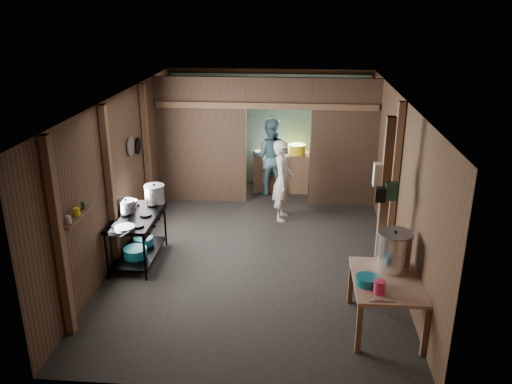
# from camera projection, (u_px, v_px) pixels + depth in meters

# --- Properties ---
(floor) EXTENTS (4.50, 7.00, 0.00)m
(floor) POSITION_uv_depth(u_px,v_px,m) (257.00, 248.00, 8.98)
(floor) COLOR black
(floor) RESTS_ON ground
(ceiling) EXTENTS (4.50, 7.00, 0.00)m
(ceiling) POSITION_uv_depth(u_px,v_px,m) (257.00, 97.00, 8.07)
(ceiling) COLOR #42403E
(ceiling) RESTS_ON ground
(wall_back) EXTENTS (4.50, 0.00, 2.60)m
(wall_back) POSITION_uv_depth(u_px,v_px,m) (269.00, 127.00, 11.80)
(wall_back) COLOR brown
(wall_back) RESTS_ON ground
(wall_front) EXTENTS (4.50, 0.00, 2.60)m
(wall_front) POSITION_uv_depth(u_px,v_px,m) (229.00, 286.00, 5.25)
(wall_front) COLOR brown
(wall_front) RESTS_ON ground
(wall_left) EXTENTS (0.00, 7.00, 2.60)m
(wall_left) POSITION_uv_depth(u_px,v_px,m) (123.00, 173.00, 8.70)
(wall_left) COLOR brown
(wall_left) RESTS_ON ground
(wall_right) EXTENTS (0.00, 7.00, 2.60)m
(wall_right) POSITION_uv_depth(u_px,v_px,m) (397.00, 180.00, 8.35)
(wall_right) COLOR brown
(wall_right) RESTS_ON ground
(partition_left) EXTENTS (1.85, 0.10, 2.60)m
(partition_left) POSITION_uv_depth(u_px,v_px,m) (201.00, 141.00, 10.68)
(partition_left) COLOR brown
(partition_left) RESTS_ON floor
(partition_right) EXTENTS (1.35, 0.10, 2.60)m
(partition_right) POSITION_uv_depth(u_px,v_px,m) (344.00, 144.00, 10.46)
(partition_right) COLOR brown
(partition_right) RESTS_ON floor
(partition_header) EXTENTS (1.30, 0.10, 0.60)m
(partition_header) POSITION_uv_depth(u_px,v_px,m) (279.00, 93.00, 10.21)
(partition_header) COLOR brown
(partition_header) RESTS_ON wall_back
(turquoise_panel) EXTENTS (4.40, 0.06, 2.50)m
(turquoise_panel) POSITION_uv_depth(u_px,v_px,m) (269.00, 130.00, 11.76)
(turquoise_panel) COLOR #7FADAC
(turquoise_panel) RESTS_ON wall_back
(back_counter) EXTENTS (1.20, 0.50, 0.85)m
(back_counter) POSITION_uv_depth(u_px,v_px,m) (281.00, 172.00, 11.56)
(back_counter) COLOR brown
(back_counter) RESTS_ON floor
(wall_clock) EXTENTS (0.20, 0.03, 0.20)m
(wall_clock) POSITION_uv_depth(u_px,v_px,m) (281.00, 102.00, 11.48)
(wall_clock) COLOR silver
(wall_clock) RESTS_ON wall_back
(post_left_a) EXTENTS (0.10, 0.12, 2.60)m
(post_left_a) POSITION_uv_depth(u_px,v_px,m) (59.00, 240.00, 6.26)
(post_left_a) COLOR brown
(post_left_a) RESTS_ON floor
(post_left_b) EXTENTS (0.10, 0.12, 2.60)m
(post_left_b) POSITION_uv_depth(u_px,v_px,m) (110.00, 189.00, 7.95)
(post_left_b) COLOR brown
(post_left_b) RESTS_ON floor
(post_left_c) EXTENTS (0.10, 0.12, 2.60)m
(post_left_c) POSITION_uv_depth(u_px,v_px,m) (147.00, 153.00, 9.81)
(post_left_c) COLOR brown
(post_left_c) RESTS_ON floor
(post_right) EXTENTS (0.10, 0.12, 2.60)m
(post_right) POSITION_uv_depth(u_px,v_px,m) (394.00, 184.00, 8.17)
(post_right) COLOR brown
(post_right) RESTS_ON floor
(post_free) EXTENTS (0.12, 0.12, 2.60)m
(post_free) POSITION_uv_depth(u_px,v_px,m) (383.00, 210.00, 7.17)
(post_free) COLOR brown
(post_free) RESTS_ON floor
(cross_beam) EXTENTS (4.40, 0.12, 0.12)m
(cross_beam) POSITION_uv_depth(u_px,v_px,m) (266.00, 106.00, 10.27)
(cross_beam) COLOR brown
(cross_beam) RESTS_ON wall_left
(pan_lid_big) EXTENTS (0.03, 0.34, 0.34)m
(pan_lid_big) POSITION_uv_depth(u_px,v_px,m) (131.00, 146.00, 8.95)
(pan_lid_big) COLOR gray
(pan_lid_big) RESTS_ON wall_left
(pan_lid_small) EXTENTS (0.03, 0.30, 0.30)m
(pan_lid_small) POSITION_uv_depth(u_px,v_px,m) (138.00, 146.00, 9.36)
(pan_lid_small) COLOR black
(pan_lid_small) RESTS_ON wall_left
(wall_shelf) EXTENTS (0.14, 0.80, 0.03)m
(wall_shelf) POSITION_uv_depth(u_px,v_px,m) (77.00, 216.00, 6.69)
(wall_shelf) COLOR brown
(wall_shelf) RESTS_ON wall_left
(jar_white) EXTENTS (0.07, 0.07, 0.10)m
(jar_white) POSITION_uv_depth(u_px,v_px,m) (68.00, 219.00, 6.44)
(jar_white) COLOR silver
(jar_white) RESTS_ON wall_shelf
(jar_yellow) EXTENTS (0.08, 0.08, 0.10)m
(jar_yellow) POSITION_uv_depth(u_px,v_px,m) (77.00, 212.00, 6.67)
(jar_yellow) COLOR yellow
(jar_yellow) RESTS_ON wall_shelf
(jar_green) EXTENTS (0.06, 0.06, 0.10)m
(jar_green) POSITION_uv_depth(u_px,v_px,m) (83.00, 205.00, 6.88)
(jar_green) COLOR #254C37
(jar_green) RESTS_ON wall_shelf
(bag_white) EXTENTS (0.22, 0.15, 0.32)m
(bag_white) POSITION_uv_depth(u_px,v_px,m) (382.00, 175.00, 7.08)
(bag_white) COLOR silver
(bag_white) RESTS_ON post_free
(bag_green) EXTENTS (0.16, 0.12, 0.24)m
(bag_green) POSITION_uv_depth(u_px,v_px,m) (391.00, 191.00, 7.00)
(bag_green) COLOR #254C37
(bag_green) RESTS_ON post_free
(bag_black) EXTENTS (0.14, 0.10, 0.20)m
(bag_black) POSITION_uv_depth(u_px,v_px,m) (380.00, 195.00, 7.01)
(bag_black) COLOR black
(bag_black) RESTS_ON post_free
(gas_range) EXTENTS (0.70, 1.36, 0.80)m
(gas_range) POSITION_uv_depth(u_px,v_px,m) (138.00, 238.00, 8.40)
(gas_range) COLOR black
(gas_range) RESTS_ON floor
(prep_table) EXTENTS (0.86, 1.19, 0.70)m
(prep_table) POSITION_uv_depth(u_px,v_px,m) (385.00, 303.00, 6.69)
(prep_table) COLOR tan
(prep_table) RESTS_ON floor
(stove_pot_large) EXTENTS (0.45, 0.45, 0.34)m
(stove_pot_large) POSITION_uv_depth(u_px,v_px,m) (155.00, 195.00, 8.70)
(stove_pot_large) COLOR silver
(stove_pot_large) RESTS_ON gas_range
(stove_pot_med) EXTENTS (0.34, 0.34, 0.24)m
(stove_pot_med) POSITION_uv_depth(u_px,v_px,m) (126.00, 207.00, 8.32)
(stove_pot_med) COLOR silver
(stove_pot_med) RESTS_ON gas_range
(stove_saucepan) EXTENTS (0.19, 0.19, 0.11)m
(stove_saucepan) POSITION_uv_depth(u_px,v_px,m) (132.00, 203.00, 8.61)
(stove_saucepan) COLOR silver
(stove_saucepan) RESTS_ON gas_range
(frying_pan) EXTENTS (0.46, 0.59, 0.07)m
(frying_pan) POSITION_uv_depth(u_px,v_px,m) (125.00, 228.00, 7.74)
(frying_pan) COLOR gray
(frying_pan) RESTS_ON gas_range
(blue_tub_front) EXTENTS (0.37, 0.37, 0.15)m
(blue_tub_front) POSITION_uv_depth(u_px,v_px,m) (135.00, 253.00, 8.30)
(blue_tub_front) COLOR #126D7E
(blue_tub_front) RESTS_ON gas_range
(blue_tub_back) EXTENTS (0.33, 0.33, 0.13)m
(blue_tub_back) POSITION_uv_depth(u_px,v_px,m) (143.00, 241.00, 8.72)
(blue_tub_back) COLOR #126D7E
(blue_tub_back) RESTS_ON gas_range
(stock_pot) EXTENTS (0.48, 0.48, 0.53)m
(stock_pot) POSITION_uv_depth(u_px,v_px,m) (394.00, 251.00, 6.77)
(stock_pot) COLOR silver
(stock_pot) RESTS_ON prep_table
(wash_basin) EXTENTS (0.29, 0.29, 0.11)m
(wash_basin) POSITION_uv_depth(u_px,v_px,m) (367.00, 280.00, 6.45)
(wash_basin) COLOR #126D7E
(wash_basin) RESTS_ON prep_table
(pink_bucket) EXTENTS (0.15, 0.15, 0.17)m
(pink_bucket) POSITION_uv_depth(u_px,v_px,m) (379.00, 287.00, 6.24)
(pink_bucket) COLOR #D82858
(pink_bucket) RESTS_ON prep_table
(knife) EXTENTS (0.30, 0.04, 0.01)m
(knife) POSITION_uv_depth(u_px,v_px,m) (382.00, 301.00, 6.09)
(knife) COLOR silver
(knife) RESTS_ON prep_table
(yellow_tub) EXTENTS (0.38, 0.38, 0.21)m
(yellow_tub) POSITION_uv_depth(u_px,v_px,m) (297.00, 149.00, 11.35)
(yellow_tub) COLOR yellow
(yellow_tub) RESTS_ON back_counter
(red_cup) EXTENTS (0.13, 0.13, 0.15)m
(red_cup) POSITION_uv_depth(u_px,v_px,m) (267.00, 150.00, 11.41)
(red_cup) COLOR #922841
(red_cup) RESTS_ON back_counter
(cook) EXTENTS (0.41, 0.59, 1.57)m
(cook) POSITION_uv_depth(u_px,v_px,m) (283.00, 181.00, 9.91)
(cook) COLOR beige
(cook) RESTS_ON floor
(worker_back) EXTENTS (0.82, 0.64, 1.68)m
(worker_back) POSITION_uv_depth(u_px,v_px,m) (270.00, 156.00, 11.24)
(worker_back) COLOR slate
(worker_back) RESTS_ON floor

